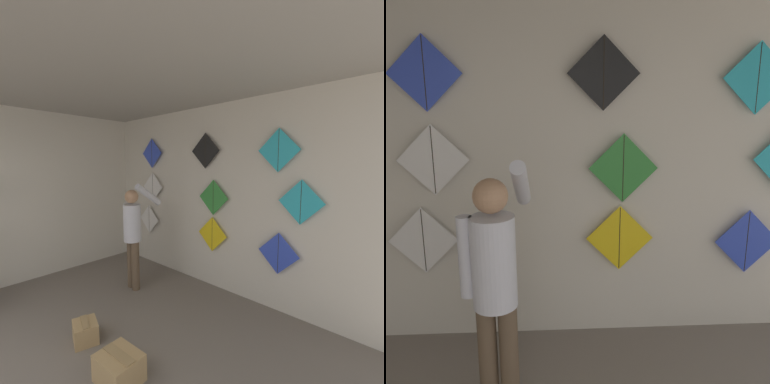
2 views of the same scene
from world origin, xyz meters
The scene contains 15 objects.
back_panel centered at (0.00, 3.85, 1.40)m, with size 5.34×0.06×2.80m, color beige.
left_panel centered at (-2.30, 1.91, 1.40)m, with size 0.06×4.62×2.80m, color beige.
ceiling_slab centered at (0.00, 1.91, 2.82)m, with size 5.34×4.62×0.04m, color #A8A399.
shopkeeper centered at (-0.75, 2.93, 0.92)m, with size 0.41×0.56×1.64m.
cardboard_box centered at (0.61, 1.81, 0.13)m, with size 0.39×0.34×0.26m.
cardboard_box_spare centered at (-0.12, 1.85, 0.11)m, with size 0.34×0.31×0.22m.
kite_0 centered at (-1.41, 3.76, 0.86)m, with size 0.54×0.01×0.54m.
kite_1 centered at (0.13, 3.76, 0.85)m, with size 0.54×0.01×0.54m.
kite_2 centered at (1.18, 3.76, 0.79)m, with size 0.54×0.01×0.54m.
kite_3 centered at (-1.29, 3.76, 1.50)m, with size 0.54×0.01×0.54m.
kite_4 centered at (0.14, 3.76, 1.42)m, with size 0.54×0.01×0.54m.
kite_5 centered at (1.43, 3.76, 1.47)m, with size 0.54×0.01×0.54m.
kite_6 centered at (-1.30, 3.76, 2.12)m, with size 0.54×0.01×0.54m.
kite_7 centered at (-0.02, 3.76, 2.12)m, with size 0.54×0.01×0.54m.
kite_8 centered at (1.14, 3.76, 2.09)m, with size 0.54×0.01×0.54m.
Camera 1 is at (2.49, 0.70, 1.91)m, focal length 24.00 mm.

